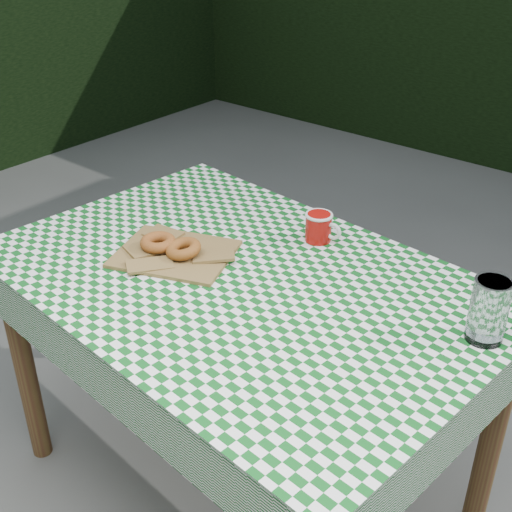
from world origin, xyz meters
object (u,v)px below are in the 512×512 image
(table, at_px, (242,393))
(coffee_mug, at_px, (318,227))
(paper_bag, at_px, (175,253))
(drinking_glass, at_px, (489,310))

(table, relative_size, coffee_mug, 8.82)
(table, xyz_separation_m, paper_bag, (-0.20, -0.03, 0.39))
(drinking_glass, bearing_deg, coffee_mug, 164.95)
(paper_bag, xyz_separation_m, drinking_glass, (0.77, 0.17, 0.06))
(table, bearing_deg, drinking_glass, 19.11)
(coffee_mug, bearing_deg, drinking_glass, -20.11)
(paper_bag, distance_m, coffee_mug, 0.39)
(coffee_mug, bearing_deg, table, -103.35)
(table, height_order, drinking_glass, drinking_glass)
(table, distance_m, drinking_glass, 0.74)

